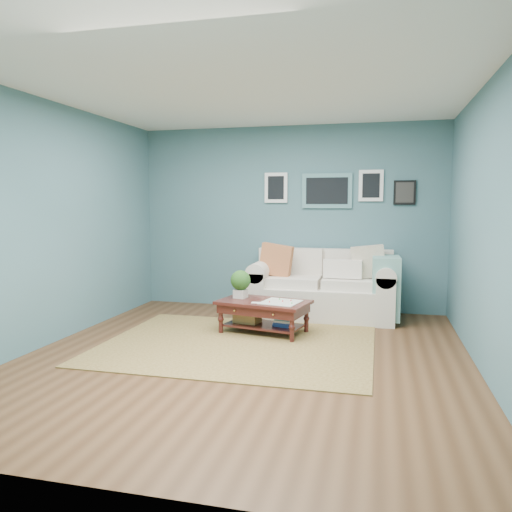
% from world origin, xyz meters
% --- Properties ---
extents(room_shell, '(5.00, 5.02, 2.70)m').
position_xyz_m(room_shell, '(0.02, 0.06, 1.36)').
color(room_shell, brown).
rests_on(room_shell, ground).
extents(area_rug, '(2.96, 2.36, 0.01)m').
position_xyz_m(area_rug, '(-0.20, 0.40, 0.01)').
color(area_rug, brown).
rests_on(area_rug, ground).
extents(loveseat, '(2.00, 0.91, 1.03)m').
position_xyz_m(loveseat, '(0.64, 2.03, 0.42)').
color(loveseat, silver).
rests_on(loveseat, ground).
extents(coffee_table, '(1.17, 0.82, 0.75)m').
position_xyz_m(coffee_table, '(-0.08, 0.97, 0.33)').
color(coffee_table, black).
rests_on(coffee_table, ground).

